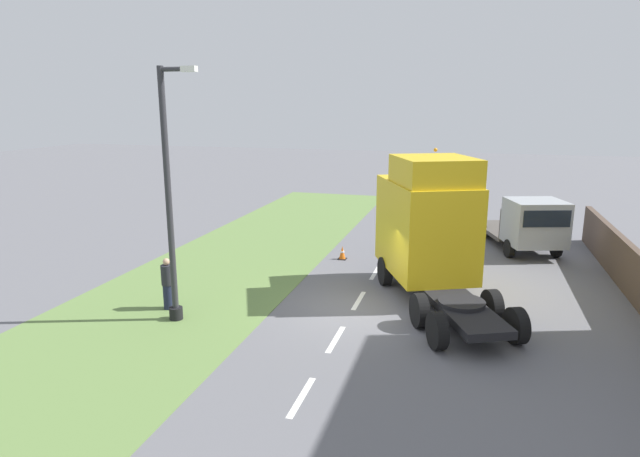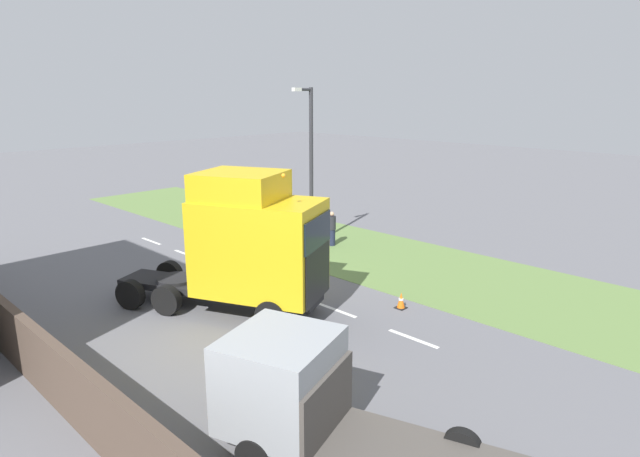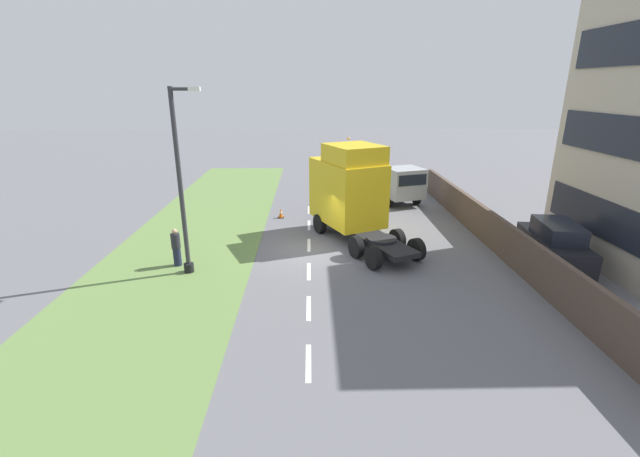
{
  "view_description": "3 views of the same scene",
  "coord_description": "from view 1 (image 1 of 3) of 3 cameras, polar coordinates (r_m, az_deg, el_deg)",
  "views": [
    {
      "loc": [
        3.42,
        -16.0,
        6.56
      ],
      "look_at": [
        -1.02,
        -0.35,
        2.74
      ],
      "focal_mm": 30.0,
      "sensor_mm": 36.0,
      "label": 1
    },
    {
      "loc": [
        12.83,
        15.74,
        7.35
      ],
      "look_at": [
        -1.51,
        1.84,
        2.26
      ],
      "focal_mm": 30.0,
      "sensor_mm": 36.0,
      "label": 2
    },
    {
      "loc": [
        0.09,
        -19.19,
        7.61
      ],
      "look_at": [
        0.54,
        0.12,
        1.13
      ],
      "focal_mm": 24.0,
      "sensor_mm": 36.0,
      "label": 3
    }
  ],
  "objects": [
    {
      "name": "traffic_cone_lead",
      "position": [
        23.07,
        2.4,
        -2.6
      ],
      "size": [
        0.36,
        0.36,
        0.58
      ],
      "color": "black",
      "rests_on": "ground"
    },
    {
      "name": "flatbed_truck",
      "position": [
        25.36,
        21.46,
        0.4
      ],
      "size": [
        3.96,
        6.4,
        2.52
      ],
      "rotation": [
        0.0,
        0.0,
        3.45
      ],
      "color": "#999EA3",
      "rests_on": "ground"
    },
    {
      "name": "lorry_cab",
      "position": [
        18.69,
        11.49,
        0.2
      ],
      "size": [
        5.23,
        7.59,
        4.99
      ],
      "rotation": [
        0.0,
        0.0,
        0.42
      ],
      "color": "black",
      "rests_on": "ground"
    },
    {
      "name": "lamp_post",
      "position": [
        16.46,
        -15.6,
        1.72
      ],
      "size": [
        1.33,
        0.41,
        7.59
      ],
      "color": "black",
      "rests_on": "ground"
    },
    {
      "name": "grass_verge",
      "position": [
        19.69,
        -13.89,
        -6.65
      ],
      "size": [
        7.0,
        44.0,
        0.01
      ],
      "color": "#607F42",
      "rests_on": "ground"
    },
    {
      "name": "lane_markings",
      "position": [
        16.99,
        3.03,
        -9.52
      ],
      "size": [
        0.16,
        17.8,
        0.0
      ],
      "color": "white",
      "rests_on": "ground"
    },
    {
      "name": "ground_plane",
      "position": [
        17.63,
        3.55,
        -8.68
      ],
      "size": [
        120.0,
        120.0,
        0.0
      ],
      "primitive_type": "plane",
      "color": "slate",
      "rests_on": "ground"
    },
    {
      "name": "pedestrian",
      "position": [
        18.09,
        -15.93,
        -5.75
      ],
      "size": [
        0.39,
        0.39,
        1.72
      ],
      "color": "#1E233D",
      "rests_on": "ground"
    }
  ]
}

